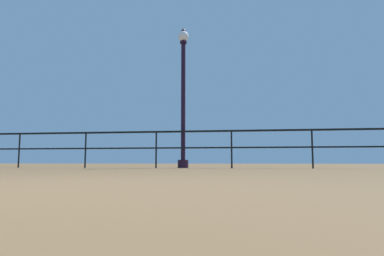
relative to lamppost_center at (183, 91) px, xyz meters
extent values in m
plane|color=brown|center=(0.31, -7.26, -2.14)|extent=(60.00, 60.00, 0.00)
cube|color=black|center=(0.31, -0.19, -1.16)|extent=(22.52, 0.05, 0.05)
cube|color=black|center=(0.31, -0.19, -1.60)|extent=(22.52, 0.04, 0.04)
cylinder|color=black|center=(-4.81, -0.19, -1.65)|extent=(0.04, 0.04, 0.98)
cylinder|color=black|center=(-2.76, -0.19, -1.65)|extent=(0.04, 0.04, 0.98)
cylinder|color=black|center=(-0.71, -0.19, -1.65)|extent=(0.04, 0.04, 0.98)
cylinder|color=black|center=(1.33, -0.19, -1.65)|extent=(0.04, 0.04, 0.98)
cylinder|color=black|center=(3.38, -0.19, -1.65)|extent=(0.04, 0.04, 0.98)
cylinder|color=black|center=(0.00, 0.00, -2.03)|extent=(0.29, 0.29, 0.22)
cylinder|color=black|center=(0.00, 0.00, -0.27)|extent=(0.12, 0.12, 3.30)
cylinder|color=black|center=(0.00, 0.00, 1.41)|extent=(0.20, 0.20, 0.06)
sphere|color=white|center=(0.00, 0.00, 1.59)|extent=(0.30, 0.30, 0.30)
cone|color=black|center=(0.00, 0.00, 1.79)|extent=(0.15, 0.15, 0.10)
camera|label=1|loc=(1.56, -8.98, -1.98)|focal=30.93mm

